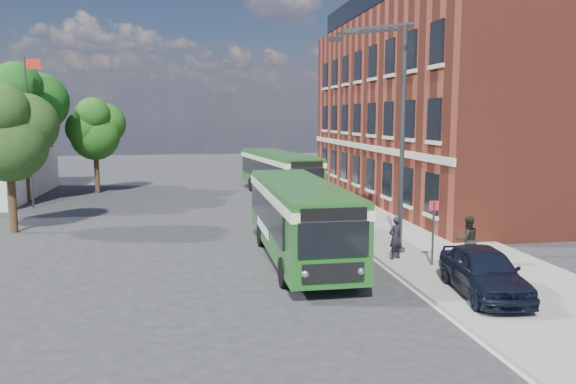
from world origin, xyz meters
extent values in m
plane|color=#272729|center=(0.00, 0.00, 0.00)|extent=(120.00, 120.00, 0.00)
cube|color=gray|center=(7.00, 8.00, 0.07)|extent=(6.00, 48.00, 0.15)
cube|color=beige|center=(3.95, 8.00, 0.01)|extent=(0.12, 48.00, 0.01)
cube|color=maroon|center=(14.00, 12.00, 6.00)|extent=(12.00, 26.00, 12.00)
cube|color=beige|center=(7.96, 12.00, 3.60)|extent=(0.12, 26.00, 0.35)
cylinder|color=#353739|center=(-12.50, 13.00, 4.50)|extent=(0.10, 0.10, 9.00)
cube|color=red|center=(-12.05, 13.00, 8.60)|extent=(0.90, 0.02, 0.60)
cylinder|color=#353739|center=(5.20, -2.00, 0.15)|extent=(0.44, 0.44, 0.30)
cylinder|color=#353739|center=(5.20, -2.00, 4.50)|extent=(0.18, 0.18, 9.00)
cube|color=#353739|center=(3.96, -2.60, 8.80)|extent=(2.58, 0.46, 0.37)
cube|color=#353739|center=(3.96, -1.40, 8.80)|extent=(2.58, 0.46, 0.37)
cube|color=#353739|center=(2.73, -3.08, 8.55)|extent=(0.55, 0.22, 0.16)
cube|color=#353739|center=(2.73, -0.92, 8.55)|extent=(0.55, 0.22, 0.16)
cylinder|color=#353739|center=(5.60, -4.20, 1.25)|extent=(0.08, 0.08, 2.50)
cube|color=red|center=(5.60, -4.20, 2.35)|extent=(0.35, 0.04, 0.35)
cube|color=#1E571E|center=(1.09, -1.95, 1.77)|extent=(2.51, 10.53, 2.45)
cube|color=#1E571E|center=(1.09, -1.95, 0.50)|extent=(2.55, 10.57, 0.14)
cube|color=black|center=(-0.19, -1.65, 1.90)|extent=(0.09, 8.73, 1.10)
cube|color=black|center=(2.37, -1.65, 1.90)|extent=(0.09, 8.73, 1.10)
cube|color=#F3EAC8|center=(1.09, -1.95, 2.60)|extent=(2.57, 10.59, 0.32)
cube|color=#1E571E|center=(1.09, -1.95, 2.96)|extent=(2.41, 10.43, 0.12)
cube|color=black|center=(1.10, -7.25, 1.95)|extent=(2.15, 0.08, 1.05)
cube|color=black|center=(1.10, -7.26, 2.70)|extent=(2.00, 0.08, 0.38)
cube|color=black|center=(1.10, -7.26, 0.95)|extent=(1.90, 0.08, 0.55)
sphere|color=silver|center=(0.25, -7.24, 0.95)|extent=(0.26, 0.26, 0.26)
sphere|color=silver|center=(1.95, -7.24, 0.95)|extent=(0.26, 0.26, 0.26)
cube|color=black|center=(1.09, 3.34, 2.00)|extent=(2.00, 0.08, 0.90)
cube|color=white|center=(-0.20, -0.95, 1.15)|extent=(0.04, 3.20, 0.45)
cylinder|color=black|center=(-0.07, -5.42, 0.50)|extent=(0.28, 1.00, 1.00)
cylinder|color=black|center=(2.27, -5.42, 0.50)|extent=(0.28, 1.00, 1.00)
cylinder|color=black|center=(-0.08, 0.51, 0.50)|extent=(0.28, 1.00, 1.00)
cylinder|color=black|center=(2.26, 0.52, 0.50)|extent=(0.28, 1.00, 1.00)
cube|color=#1F541D|center=(3.00, 15.37, 1.77)|extent=(4.04, 12.13, 2.45)
cube|color=#1F541D|center=(3.00, 15.37, 0.50)|extent=(4.08, 12.18, 0.14)
cube|color=black|center=(1.69, 15.50, 1.90)|extent=(1.40, 10.03, 1.10)
cube|color=black|center=(4.23, 15.83, 1.90)|extent=(1.40, 10.03, 1.10)
cube|color=#EFE8C4|center=(3.00, 15.37, 2.60)|extent=(4.10, 12.20, 0.32)
cube|color=#1F541D|center=(3.00, 15.37, 2.96)|extent=(3.92, 12.02, 0.12)
cube|color=black|center=(3.78, 9.44, 1.95)|extent=(2.14, 0.36, 1.05)
cube|color=black|center=(3.78, 9.43, 2.70)|extent=(1.99, 0.34, 0.38)
cube|color=black|center=(3.78, 9.43, 0.95)|extent=(1.89, 0.33, 0.55)
sphere|color=silver|center=(2.94, 9.34, 0.95)|extent=(0.26, 0.26, 0.26)
sphere|color=silver|center=(4.62, 9.56, 0.95)|extent=(0.26, 0.26, 0.26)
cube|color=black|center=(2.22, 21.30, 2.00)|extent=(1.99, 0.34, 0.90)
cube|color=white|center=(1.59, 16.19, 1.15)|extent=(0.46, 3.18, 0.45)
cylinder|color=black|center=(2.38, 11.10, 0.50)|extent=(0.41, 1.03, 1.00)
cylinder|color=black|center=(4.70, 11.40, 0.50)|extent=(0.41, 1.03, 1.00)
cylinder|color=black|center=(1.43, 18.34, 0.50)|extent=(0.41, 1.03, 1.00)
cylinder|color=black|center=(3.75, 18.65, 0.50)|extent=(0.41, 1.03, 1.00)
imported|color=black|center=(5.70, -7.67, 0.89)|extent=(2.32, 4.54, 1.48)
imported|color=black|center=(4.60, -3.09, 0.97)|extent=(0.70, 0.59, 1.64)
imported|color=black|center=(6.95, -4.21, 1.04)|extent=(0.89, 0.70, 1.78)
cylinder|color=#3B2815|center=(-11.41, 5.35, 1.50)|extent=(0.36, 0.36, 3.01)
sphere|color=#244117|center=(-11.41, 5.35, 4.24)|extent=(3.56, 3.56, 3.56)
sphere|color=#244117|center=(-10.72, 5.90, 5.13)|extent=(3.01, 3.01, 3.01)
sphere|color=#244117|center=(-11.41, 4.67, 5.81)|extent=(2.46, 2.46, 2.46)
cylinder|color=#3B2815|center=(-13.50, 15.59, 1.90)|extent=(0.36, 0.36, 3.80)
sphere|color=#144812|center=(-13.50, 15.59, 5.35)|extent=(4.49, 4.49, 4.49)
sphere|color=#144812|center=(-12.64, 16.28, 6.47)|extent=(3.80, 3.80, 3.80)
sphere|color=#144812|center=(-14.28, 14.98, 6.04)|extent=(3.45, 3.45, 3.45)
sphere|color=#144812|center=(-13.50, 14.73, 7.34)|extent=(3.11, 3.11, 3.11)
cylinder|color=#3B2815|center=(-9.70, 19.27, 1.46)|extent=(0.36, 0.36, 2.93)
sphere|color=#1D4E13|center=(-9.70, 19.27, 4.13)|extent=(3.46, 3.46, 3.46)
sphere|color=#1D4E13|center=(-9.04, 19.80, 4.99)|extent=(2.93, 2.93, 2.93)
sphere|color=#1D4E13|center=(-10.30, 18.80, 4.66)|extent=(2.66, 2.66, 2.66)
sphere|color=#1D4E13|center=(-9.70, 18.60, 5.66)|extent=(2.40, 2.40, 2.40)
camera|label=1|loc=(-3.00, -22.92, 5.56)|focal=35.00mm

